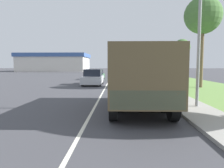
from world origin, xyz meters
TOP-DOWN VIEW (x-y plane):
  - ground_plane at (0.00, 40.00)m, footprint 180.00×180.00m
  - lane_centre_stripe at (0.00, 40.00)m, footprint 0.12×120.00m
  - sidewalk_right at (4.50, 40.00)m, footprint 1.80×120.00m
  - grass_strip_right at (8.90, 40.00)m, footprint 7.00×120.00m
  - military_truck at (2.02, 11.87)m, footprint 2.45×6.60m
  - car_nearest_ahead at (-1.42, 24.10)m, footprint 1.90×4.70m
  - car_second_ahead at (-1.67, 31.80)m, footprint 1.70×4.36m
  - lamp_post at (4.56, 12.04)m, footprint 1.69×0.24m
  - tree_mid_right at (8.47, 21.53)m, footprint 3.20×3.20m
  - tree_far_right at (10.89, 35.76)m, footprint 2.42×2.42m
  - building_distant at (-18.20, 69.02)m, footprint 20.12×14.44m

SIDE VIEW (x-z plane):
  - ground_plane at x=0.00m, z-range 0.00..0.00m
  - lane_centre_stripe at x=0.00m, z-range 0.00..0.00m
  - grass_strip_right at x=8.90m, z-range 0.00..0.02m
  - sidewalk_right at x=4.50m, z-range 0.00..0.12m
  - car_second_ahead at x=-1.67m, z-range -0.06..1.33m
  - car_nearest_ahead at x=-1.42m, z-range -0.08..1.50m
  - military_truck at x=2.02m, z-range 0.22..2.95m
  - building_distant at x=-18.20m, z-range 0.03..5.40m
  - tree_far_right at x=10.89m, z-range 1.68..7.57m
  - lamp_post at x=4.56m, z-range 0.81..8.77m
  - tree_mid_right at x=8.47m, z-range 2.29..10.16m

